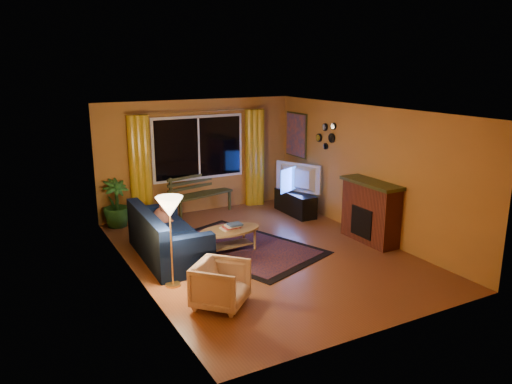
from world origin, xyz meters
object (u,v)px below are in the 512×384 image
sofa (168,234)px  armchair (221,282)px  coffee_table (230,240)px  bench (201,204)px  floor_lamp (171,243)px  tv_console (295,203)px

sofa → armchair: (0.05, -2.04, -0.08)m
armchair → coffee_table: (1.00, 1.81, -0.14)m
bench → floor_lamp: floor_lamp is taller
bench → coffee_table: size_ratio=1.30×
sofa → floor_lamp: floor_lamp is taller
bench → tv_console: (1.83, -1.00, 0.02)m
coffee_table → bench: bearing=79.7°
bench → sofa: size_ratio=0.71×
coffee_table → armchair: bearing=-118.9°
armchair → coffee_table: size_ratio=0.61×
floor_lamp → tv_console: bearing=31.7°
sofa → floor_lamp: 1.19m
coffee_table → sofa: bearing=167.3°
floor_lamp → tv_console: size_ratio=1.17×
armchair → sofa: bearing=47.8°
bench → sofa: (-1.48, -2.13, 0.20)m
armchair → coffee_table: bearing=17.5°
armchair → tv_console: size_ratio=0.59×
bench → tv_console: bearing=-42.3°
floor_lamp → coffee_table: 1.70m
armchair → coffee_table: armchair is taller
bench → tv_console: tv_console is taller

